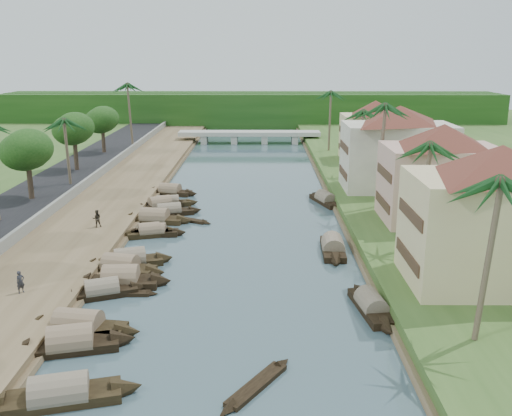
{
  "coord_description": "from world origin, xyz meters",
  "views": [
    {
      "loc": [
        2.21,
        -41.21,
        17.57
      ],
      "look_at": [
        1.76,
        15.66,
        2.0
      ],
      "focal_mm": 40.0,
      "sensor_mm": 36.0,
      "label": 1
    }
  ],
  "objects_px": {
    "bridge": "(249,135)",
    "sampan_1": "(71,344)",
    "sampan_0": "(60,395)",
    "building_near": "(495,215)",
    "person_near": "(20,282)"
  },
  "relations": [
    {
      "from": "building_near",
      "to": "bridge",
      "type": "bearing_deg",
      "value": 104.39
    },
    {
      "from": "bridge",
      "to": "sampan_1",
      "type": "bearing_deg",
      "value": -96.5
    },
    {
      "from": "building_near",
      "to": "sampan_0",
      "type": "distance_m",
      "value": 30.88
    },
    {
      "from": "sampan_0",
      "to": "sampan_1",
      "type": "height_order",
      "value": "sampan_1"
    },
    {
      "from": "building_near",
      "to": "person_near",
      "type": "xyz_separation_m",
      "value": [
        -34.03,
        -1.27,
        -4.75
      ]
    },
    {
      "from": "building_near",
      "to": "sampan_0",
      "type": "relative_size",
      "value": 1.68
    },
    {
      "from": "sampan_0",
      "to": "sampan_1",
      "type": "relative_size",
      "value": 1.08
    },
    {
      "from": "bridge",
      "to": "building_near",
      "type": "relative_size",
      "value": 1.89
    },
    {
      "from": "bridge",
      "to": "person_near",
      "type": "height_order",
      "value": "person_near"
    },
    {
      "from": "person_near",
      "to": "bridge",
      "type": "bearing_deg",
      "value": 29.72
    },
    {
      "from": "building_near",
      "to": "person_near",
      "type": "relative_size",
      "value": 8.94
    },
    {
      "from": "sampan_0",
      "to": "person_near",
      "type": "distance_m",
      "value": 14.0
    },
    {
      "from": "building_near",
      "to": "sampan_0",
      "type": "bearing_deg",
      "value": -153.73
    },
    {
      "from": "bridge",
      "to": "sampan_0",
      "type": "height_order",
      "value": "bridge"
    },
    {
      "from": "person_near",
      "to": "sampan_0",
      "type": "bearing_deg",
      "value": -109.49
    }
  ]
}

